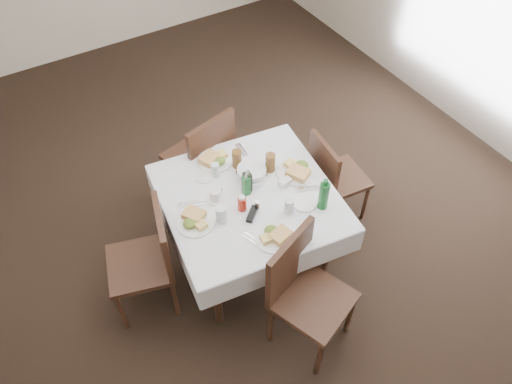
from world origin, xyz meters
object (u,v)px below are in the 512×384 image
dining_table (249,203)px  bread_basket (252,173)px  water_s (289,206)px  chair_west (151,255)px  chair_east (332,175)px  oil_cruet_dark (247,181)px  chair_south (302,287)px  water_w (221,215)px  chair_north (204,155)px  green_bottle (324,195)px  water_e (270,160)px  ketchup_bottle (242,203)px  water_n (215,170)px  oil_cruet_green (246,185)px  coffee_mug (216,195)px

dining_table → bread_basket: 0.23m
water_s → chair_west: bearing=161.4°
chair_east → oil_cruet_dark: oil_cruet_dark is taller
chair_south → water_w: bearing=112.2°
chair_east → water_s: 0.81m
chair_north → green_bottle: bearing=-70.1°
chair_north → water_e: 0.68m
oil_cruet_dark → green_bottle: 0.56m
dining_table → chair_east: bearing=3.0°
ketchup_bottle → chair_north: bearing=82.8°
water_n → water_e: water_e is taller
chair_east → bread_basket: bearing=171.0°
chair_south → oil_cruet_dark: size_ratio=4.40×
green_bottle → oil_cruet_green: bearing=135.4°
water_s → water_w: bearing=158.5°
water_s → coffee_mug: (-0.38, 0.37, -0.02)m
ketchup_bottle → coffee_mug: bearing=122.9°
chair_south → chair_west: 1.09m
water_s → bread_basket: size_ratio=0.53×
chair_south → oil_cruet_green: size_ratio=4.72×
water_e → oil_cruet_green: oil_cruet_green is taller
chair_south → oil_cruet_green: 0.82m
chair_east → green_bottle: size_ratio=3.21×
water_s → oil_cruet_dark: 0.36m
water_n → water_s: bearing=-65.5°
water_n → bread_basket: size_ratio=0.46×
oil_cruet_dark → oil_cruet_green: 0.03m
water_n → water_s: water_s is taller
chair_east → coffee_mug: bearing=177.3°
chair_north → water_s: chair_north is taller
water_n → water_e: 0.42m
water_e → bread_basket: size_ratio=0.54×
dining_table → chair_east: size_ratio=1.57×
ketchup_bottle → dining_table: bearing=38.7°
bread_basket → coffee_mug: coffee_mug is taller
chair_east → coffee_mug: chair_east is taller
chair_east → oil_cruet_green: oil_cruet_green is taller
water_e → coffee_mug: size_ratio=0.94×
dining_table → bread_basket: bearing=53.2°
chair_west → bread_basket: chair_west is taller
chair_north → green_bottle: 1.20m
dining_table → water_w: size_ratio=9.93×
water_n → oil_cruet_green: 0.30m
chair_north → green_bottle: size_ratio=3.69×
coffee_mug → green_bottle: 0.77m
water_s → ketchup_bottle: size_ratio=0.96×
water_n → oil_cruet_dark: oil_cruet_dark is taller
dining_table → chair_west: size_ratio=1.44×
bread_basket → green_bottle: bearing=-61.9°
dining_table → water_s: water_s is taller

